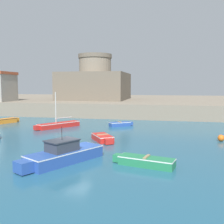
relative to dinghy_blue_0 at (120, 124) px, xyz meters
name	(u,v)px	position (x,y,z in m)	size (l,w,h in m)	color
ground_plane	(73,155)	(-0.96, -14.82, -0.29)	(200.00, 200.00, 0.00)	#235670
quay_seawall	(137,103)	(-0.96, 26.45, 0.87)	(120.00, 40.00, 2.33)	gray
dinghy_blue_0	(120,124)	(0.00, 0.00, 0.00)	(3.08, 2.51, 0.61)	#284C9E
sailboat_red_1	(58,125)	(-7.39, -2.81, 0.06)	(4.16, 5.63, 4.45)	red
dinghy_green_3	(145,161)	(4.56, -16.21, 0.03)	(4.24, 2.01, 0.66)	#237A4C
dinghy_red_5	(103,138)	(0.00, -9.32, 0.02)	(2.74, 3.41, 0.65)	red
motorboat_blue_6	(63,154)	(-0.98, -16.60, 0.28)	(4.36, 6.33, 2.48)	#284C9E
mooring_buoy	(221,138)	(10.94, -7.08, 0.02)	(0.62, 0.62, 0.62)	orange
fortress	(95,83)	(-8.96, 19.93, 5.37)	(13.14, 13.14, 9.30)	#685E4F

